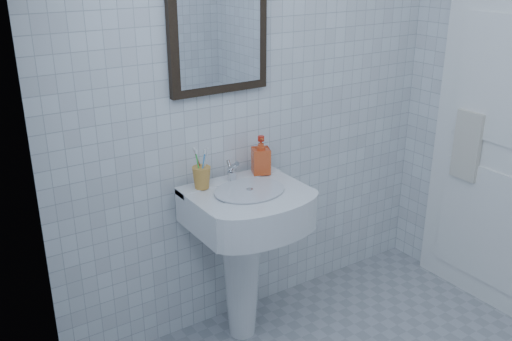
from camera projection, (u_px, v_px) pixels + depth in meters
wall_back at (259, 84)px, 2.79m from camera, size 2.20×0.02×2.50m
wall_left at (149, 240)px, 1.29m from camera, size 0.02×2.40×2.50m
washbasin at (244, 238)px, 2.76m from camera, size 0.54×0.40×0.84m
faucet at (232, 172)px, 2.72m from camera, size 0.04×0.10×0.11m
toothbrush_cup at (202, 177)px, 2.63m from camera, size 0.10×0.10×0.10m
soap_dispenser at (261, 155)px, 2.79m from camera, size 0.11×0.11×0.19m
wall_mirror at (219, 25)px, 2.55m from camera, size 0.50×0.04×0.62m
bathroom_door at (503, 129)px, 2.93m from camera, size 0.04×0.80×2.00m
towel_ring at (474, 113)px, 3.03m from camera, size 0.01×0.18×0.18m
hand_towel at (467, 146)px, 3.09m from camera, size 0.03×0.16×0.38m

